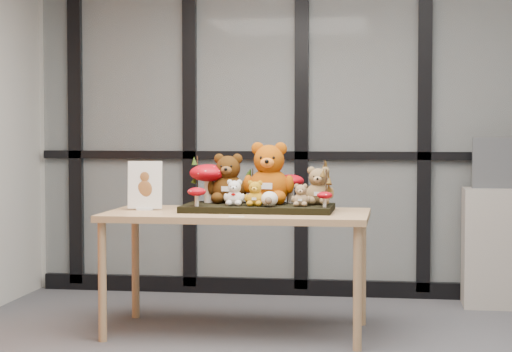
% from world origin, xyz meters
% --- Properties ---
extents(room_shell, '(5.00, 5.00, 5.00)m').
position_xyz_m(room_shell, '(0.00, 0.00, 1.68)').
color(room_shell, '#B8B6AE').
rests_on(room_shell, floor).
extents(glass_partition, '(4.90, 0.06, 2.78)m').
position_xyz_m(glass_partition, '(-0.00, 2.47, 1.42)').
color(glass_partition, '#2D383F').
rests_on(glass_partition, floor).
extents(display_table, '(1.59, 0.80, 0.74)m').
position_xyz_m(display_table, '(-0.71, 1.14, 0.68)').
color(display_table, tan).
rests_on(display_table, floor).
extents(diorama_tray, '(0.92, 0.46, 0.04)m').
position_xyz_m(diorama_tray, '(-0.59, 1.20, 0.76)').
color(diorama_tray, black).
rests_on(diorama_tray, display_table).
extents(bear_pooh_yellow, '(0.32, 0.29, 0.42)m').
position_xyz_m(bear_pooh_yellow, '(-0.54, 1.29, 0.99)').
color(bear_pooh_yellow, '#A34706').
rests_on(bear_pooh_yellow, diorama_tray).
extents(bear_brown_medium, '(0.26, 0.24, 0.34)m').
position_xyz_m(bear_brown_medium, '(-0.80, 1.31, 0.95)').
color(bear_brown_medium, '#402308').
rests_on(bear_brown_medium, diorama_tray).
extents(bear_tan_back, '(0.20, 0.18, 0.26)m').
position_xyz_m(bear_tan_back, '(-0.23, 1.26, 0.91)').
color(bear_tan_back, olive).
rests_on(bear_tan_back, diorama_tray).
extents(bear_small_yellow, '(0.13, 0.12, 0.17)m').
position_xyz_m(bear_small_yellow, '(-0.60, 1.10, 0.87)').
color(bear_small_yellow, '#C08513').
rests_on(bear_small_yellow, diorama_tray).
extents(bear_white_bow, '(0.13, 0.12, 0.17)m').
position_xyz_m(bear_white_bow, '(-0.72, 1.11, 0.87)').
color(bear_white_bow, white).
rests_on(bear_white_bow, diorama_tray).
extents(bear_beige_small, '(0.12, 0.10, 0.15)m').
position_xyz_m(bear_beige_small, '(-0.32, 1.12, 0.86)').
color(bear_beige_small, '#9B7950').
rests_on(bear_beige_small, diorama_tray).
extents(plush_cream_hedgehog, '(0.08, 0.07, 0.10)m').
position_xyz_m(plush_cream_hedgehog, '(-0.50, 1.06, 0.84)').
color(plush_cream_hedgehog, white).
rests_on(plush_cream_hedgehog, diorama_tray).
extents(mushroom_back_left, '(0.24, 0.24, 0.27)m').
position_xyz_m(mushroom_back_left, '(-0.92, 1.31, 0.92)').
color(mushroom_back_left, '#9F050F').
rests_on(mushroom_back_left, diorama_tray).
extents(mushroom_back_right, '(0.18, 0.18, 0.20)m').
position_xyz_m(mushroom_back_right, '(-0.41, 1.35, 0.88)').
color(mushroom_back_right, '#9F050F').
rests_on(mushroom_back_right, diorama_tray).
extents(mushroom_front_left, '(0.11, 0.11, 0.12)m').
position_xyz_m(mushroom_front_left, '(-0.94, 1.04, 0.85)').
color(mushroom_front_left, '#9F050F').
rests_on(mushroom_front_left, diorama_tray).
extents(mushroom_front_right, '(0.09, 0.09, 0.10)m').
position_xyz_m(mushroom_front_right, '(-0.18, 1.07, 0.84)').
color(mushroom_front_right, '#9F050F').
rests_on(mushroom_front_right, diorama_tray).
extents(sprig_green_far_left, '(0.05, 0.05, 0.29)m').
position_xyz_m(sprig_green_far_left, '(-1.00, 1.32, 0.93)').
color(sprig_green_far_left, '#213D0D').
rests_on(sprig_green_far_left, diorama_tray).
extents(sprig_green_mid_left, '(0.05, 0.05, 0.23)m').
position_xyz_m(sprig_green_mid_left, '(-0.87, 1.37, 0.90)').
color(sprig_green_mid_left, '#213D0D').
rests_on(sprig_green_mid_left, diorama_tray).
extents(sprig_dry_far_right, '(0.05, 0.05, 0.27)m').
position_xyz_m(sprig_dry_far_right, '(-0.19, 1.29, 0.92)').
color(sprig_dry_far_right, brown).
rests_on(sprig_dry_far_right, diorama_tray).
extents(sprig_dry_mid_right, '(0.05, 0.05, 0.22)m').
position_xyz_m(sprig_dry_mid_right, '(-0.17, 1.17, 0.90)').
color(sprig_dry_mid_right, brown).
rests_on(sprig_dry_mid_right, diorama_tray).
extents(sprig_green_centre, '(0.05, 0.05, 0.21)m').
position_xyz_m(sprig_green_centre, '(-0.65, 1.38, 0.89)').
color(sprig_green_centre, '#213D0D').
rests_on(sprig_green_centre, diorama_tray).
extents(sign_holder, '(0.22, 0.07, 0.30)m').
position_xyz_m(sign_holder, '(-1.30, 1.16, 0.89)').
color(sign_holder, silver).
rests_on(sign_holder, display_table).
extents(label_card, '(0.09, 0.03, 0.00)m').
position_xyz_m(label_card, '(-0.66, 0.82, 0.75)').
color(label_card, white).
rests_on(label_card, display_table).
extents(cabinet, '(0.62, 0.36, 0.83)m').
position_xyz_m(cabinet, '(1.03, 2.25, 0.42)').
color(cabinet, '#9D968C').
rests_on(cabinet, floor).
extents(monitor, '(0.50, 0.05, 0.36)m').
position_xyz_m(monitor, '(1.03, 2.27, 1.01)').
color(monitor, '#4F5257').
rests_on(monitor, cabinet).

